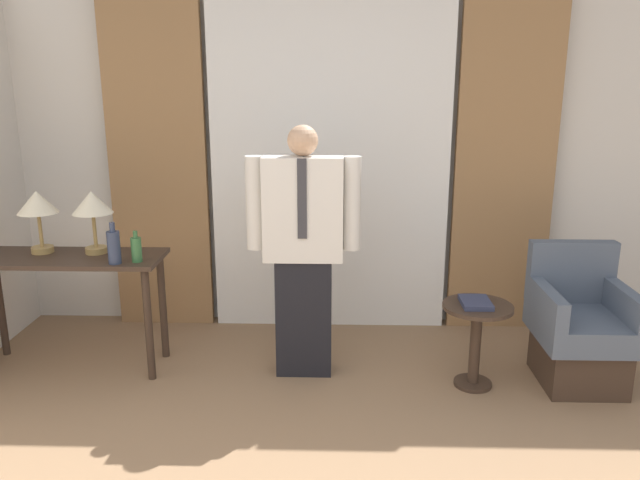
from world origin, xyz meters
The scene contains 13 objects.
wall_back centered at (0.00, 3.20, 1.35)m, with size 10.00×0.06×2.70m.
curtain_sheer_center centered at (0.00, 3.07, 1.29)m, with size 1.77×0.06×2.58m.
curtain_drape_left centered at (-1.29, 3.07, 1.29)m, with size 0.73×0.06×2.58m.
curtain_drape_right centered at (1.29, 3.07, 1.29)m, with size 0.73×0.06×2.58m.
desk centered at (-1.71, 2.27, 0.64)m, with size 1.25×0.45×0.78m.
table_lamp_left centered at (-1.88, 2.35, 1.09)m, with size 0.26×0.26×0.41m.
table_lamp_right centered at (-1.53, 2.35, 1.09)m, with size 0.26×0.26×0.41m.
bottle_near_edge centered at (-1.20, 2.16, 0.86)m, with size 0.06×0.06×0.20m.
bottle_by_lamp centered at (-1.32, 2.12, 0.88)m, with size 0.08×0.08×0.26m.
person centered at (-0.16, 2.24, 0.87)m, with size 0.71×0.23×1.62m.
armchair centered at (1.60, 2.16, 0.33)m, with size 0.56×0.62×0.87m.
side_table centered at (0.93, 2.07, 0.37)m, with size 0.43×0.43×0.54m.
book centered at (0.91, 2.07, 0.56)m, with size 0.18×0.23×0.03m.
Camera 1 is at (0.06, -1.55, 1.91)m, focal length 35.00 mm.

